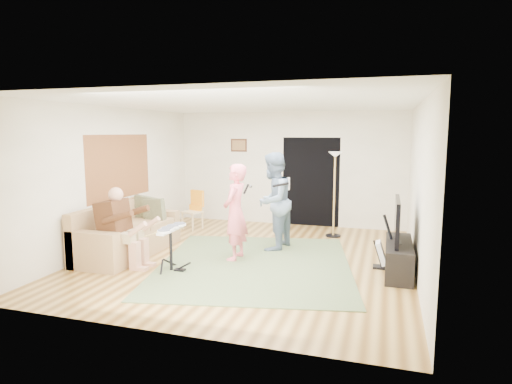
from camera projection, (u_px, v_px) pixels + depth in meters
floor at (250, 258)px, 7.60m from camera, size 6.00×6.00×0.00m
walls at (250, 183)px, 7.41m from camera, size 5.50×6.00×2.70m
ceiling at (250, 104)px, 7.22m from camera, size 6.00×6.00×0.00m
window_blinds at (120, 167)px, 8.37m from camera, size 0.00×2.05×2.05m
doorway at (311, 182)px, 10.12m from camera, size 2.10×0.00×2.10m
picture_frame at (239, 145)px, 10.53m from camera, size 0.42×0.03×0.32m
area_rug at (255, 264)px, 7.24m from camera, size 3.81×4.19×0.02m
sofa at (125, 237)px, 7.86m from camera, size 0.93×2.25×0.91m
drummer at (123, 236)px, 7.09m from camera, size 0.86×0.48×1.32m
drum_kit at (171, 251)px, 6.86m from camera, size 0.41×0.73×0.75m
singer at (235, 212)px, 7.41m from camera, size 0.41×0.62×1.68m
microphone at (246, 189)px, 7.30m from camera, size 0.06×0.06×0.24m
guitarist at (273, 201)px, 8.08m from camera, size 0.85×1.01×1.85m
guitar_held at (283, 184)px, 7.97m from camera, size 0.29×0.61×0.26m
guitar_spare at (382, 253)px, 7.00m from camera, size 0.32×0.29×0.90m
torchiere_lamp at (335, 179)px, 9.02m from camera, size 0.32×0.32×1.81m
dining_chair at (193, 215)px, 9.87m from camera, size 0.48×0.50×0.89m
tv_cabinet at (399, 258)px, 6.76m from camera, size 0.40×1.40×0.50m
television at (397, 220)px, 6.69m from camera, size 0.06×1.10×0.68m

